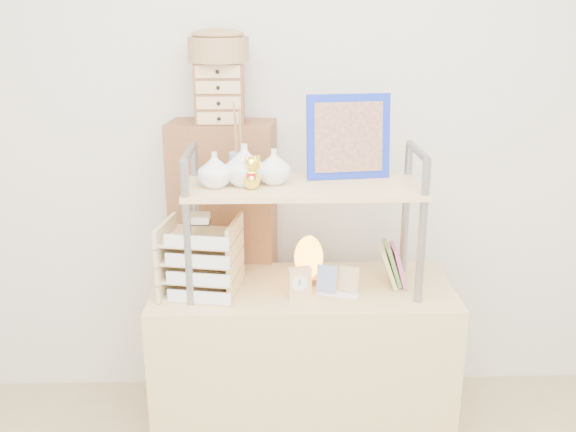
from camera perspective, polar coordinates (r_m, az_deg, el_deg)
name	(u,v)px	position (r m, az deg, el deg)	size (l,w,h in m)	color
room_shell	(323,62)	(1.56, 3.10, 13.52)	(3.42, 3.41, 2.61)	silver
desk	(302,368)	(2.76, 1.28, -13.35)	(1.20, 0.50, 0.75)	tan
cabinet	(226,268)	(2.96, -5.54, -4.65)	(0.45, 0.24, 1.35)	brown
hutch	(288,180)	(2.45, 0.04, 3.25)	(0.90, 0.34, 0.75)	gray
letter_tray	(201,262)	(2.50, -7.76, -4.08)	(0.30, 0.29, 0.32)	#D8B481
salt_lamp	(309,258)	(2.60, 1.84, -3.76)	(0.13, 0.12, 0.19)	brown
desk_clock	(300,283)	(2.47, 1.03, -5.95)	(0.09, 0.05, 0.12)	tan
postcard_stand	(337,286)	(2.51, 4.39, -6.23)	(0.17, 0.09, 0.12)	white
drawer_chest	(220,93)	(2.73, -6.09, 10.83)	(0.20, 0.16, 0.25)	brown
woven_basket	(218,49)	(2.71, -6.22, 14.50)	(0.25, 0.25, 0.10)	olive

